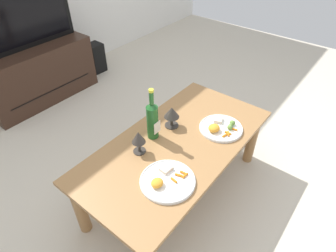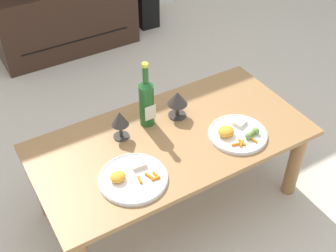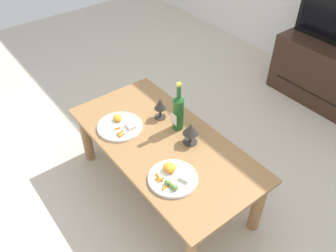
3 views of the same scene
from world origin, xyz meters
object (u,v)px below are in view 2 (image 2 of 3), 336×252
Objects in this scene: goblet_right at (177,100)px; dinner_plate_left at (133,178)px; tv_stand at (64,16)px; wine_bottle at (146,101)px; goblet_left at (120,120)px; dining_table at (172,150)px; dinner_plate_right at (238,133)px; floor_speaker at (147,8)px.

goblet_right is 0.47m from dinner_plate_left.
wine_bottle is (-0.15, -1.63, 0.32)m from tv_stand.
goblet_left is 0.30m from goblet_right.
dinner_plate_left is at bearing -101.25° from tv_stand.
dinner_plate_right is at bearing -27.73° from dining_table.
dinner_plate_left is at bearing -106.23° from goblet_left.
wine_bottle is 0.16m from goblet_right.
dinner_plate_right is at bearing -42.94° from wine_bottle.
goblet_left reaches higher than goblet_right.
wine_bottle is at bearing 51.86° from dinner_plate_left.
dining_table is 3.94× the size of floor_speaker.
tv_stand is at bearing 79.56° from goblet_left.
goblet_right is at bearing 49.66° from dining_table.
dinner_plate_left is (-0.38, -1.92, 0.20)m from tv_stand.
goblet_right is at bearing -0.00° from goblet_left.
tv_stand is 1.71m from goblet_left.
dinner_plate_right reaches higher than floor_speaker.
goblet_left reaches higher than tv_stand.
goblet_right is (-0.72, -1.65, 0.38)m from floor_speaker.
floor_speaker is 1.97m from goblet_left.
tv_stand is at bearing 89.88° from goblet_right.
tv_stand is 3.22× the size of floor_speaker.
tv_stand is 1.97m from dinner_plate_left.
floor_speaker is 2.01m from dinner_plate_right.
wine_bottle is at bearing 10.11° from goblet_left.
wine_bottle is at bearing 106.72° from dining_table.
tv_stand is 7.18× the size of goblet_left.
dining_table is at bearing -32.32° from goblet_left.
wine_bottle is at bearing -95.41° from tv_stand.
tv_stand reaches higher than dinner_plate_right.
goblet_left is at bearing 180.00° from goblet_right.
tv_stand is 0.72m from floor_speaker.
floor_speaker is (0.82, 1.77, -0.21)m from dining_table.
dining_table is 4.43× the size of dinner_plate_left.
dining_table is 0.32m from dinner_plate_left.
goblet_left is (-0.15, -0.03, -0.03)m from wine_bottle.
tv_stand reaches higher than floor_speaker.
dinner_plate_right is (0.27, -0.14, 0.09)m from dining_table.
tv_stand is at bearing 86.50° from dining_table.
goblet_right is 0.49× the size of dinner_plate_left.
tv_stand is 1.67m from wine_bottle.
wine_bottle reaches higher than dinner_plate_left.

